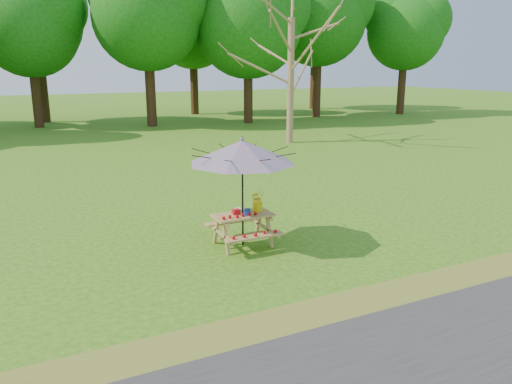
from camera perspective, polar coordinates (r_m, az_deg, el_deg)
name	(u,v)px	position (r m, az deg, el deg)	size (l,w,h in m)	color
ground	(156,271)	(9.30, -11.35, -8.81)	(120.00, 120.00, 0.00)	#2E6513
drygrass_strip	(212,347)	(6.91, -5.00, -17.21)	(120.00, 1.20, 0.01)	olive
picnic_table	(243,230)	(10.23, -1.51, -4.39)	(1.20, 1.32, 0.67)	#9B7D46
patio_umbrella	(242,152)	(9.83, -1.57, 4.61)	(2.28, 2.28, 2.25)	black
produce_bins	(241,211)	(10.12, -1.69, -2.24)	(0.31, 0.44, 0.13)	red
tomatoes_row	(240,216)	(9.90, -1.88, -2.73)	(0.77, 0.13, 0.07)	#C1060F
flower_bucket	(258,200)	(10.27, 0.19, -0.94)	(0.31, 0.28, 0.44)	yellow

